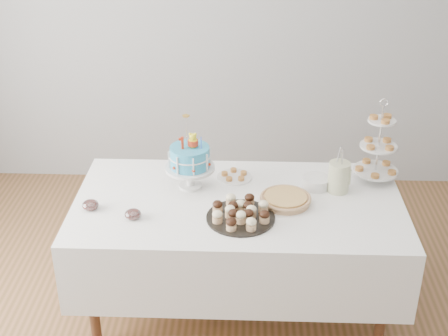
{
  "coord_description": "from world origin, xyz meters",
  "views": [
    {
      "loc": [
        0.03,
        -2.83,
        2.63
      ],
      "look_at": [
        -0.08,
        0.3,
        0.99
      ],
      "focal_mm": 50.0,
      "sensor_mm": 36.0,
      "label": 1
    }
  ],
  "objects_px": {
    "jam_bowl_a": "(133,214)",
    "birthday_cake": "(190,169)",
    "jam_bowl_b": "(90,205)",
    "plate_stack": "(316,182)",
    "tiered_stand": "(379,147)",
    "table": "(238,233)",
    "utensil_pitcher": "(339,176)",
    "cupcake_tray": "(241,212)",
    "pie": "(285,199)",
    "pastry_plate": "(234,176)"
  },
  "relations": [
    {
      "from": "birthday_cake",
      "to": "jam_bowl_b",
      "type": "relative_size",
      "value": 4.84
    },
    {
      "from": "cupcake_tray",
      "to": "pastry_plate",
      "type": "xyz_separation_m",
      "value": [
        -0.05,
        0.47,
        -0.03
      ]
    },
    {
      "from": "pastry_plate",
      "to": "utensil_pitcher",
      "type": "height_order",
      "value": "utensil_pitcher"
    },
    {
      "from": "tiered_stand",
      "to": "jam_bowl_b",
      "type": "distance_m",
      "value": 1.74
    },
    {
      "from": "plate_stack",
      "to": "jam_bowl_b",
      "type": "relative_size",
      "value": 1.78
    },
    {
      "from": "pie",
      "to": "tiered_stand",
      "type": "relative_size",
      "value": 0.56
    },
    {
      "from": "jam_bowl_b",
      "to": "pastry_plate",
      "type": "bearing_deg",
      "value": 26.38
    },
    {
      "from": "plate_stack",
      "to": "utensil_pitcher",
      "type": "distance_m",
      "value": 0.15
    },
    {
      "from": "pie",
      "to": "jam_bowl_a",
      "type": "height_order",
      "value": "jam_bowl_a"
    },
    {
      "from": "plate_stack",
      "to": "pastry_plate",
      "type": "distance_m",
      "value": 0.5
    },
    {
      "from": "cupcake_tray",
      "to": "jam_bowl_b",
      "type": "distance_m",
      "value": 0.86
    },
    {
      "from": "pastry_plate",
      "to": "jam_bowl_b",
      "type": "height_order",
      "value": "jam_bowl_b"
    },
    {
      "from": "birthday_cake",
      "to": "jam_bowl_b",
      "type": "distance_m",
      "value": 0.62
    },
    {
      "from": "cupcake_tray",
      "to": "jam_bowl_b",
      "type": "height_order",
      "value": "cupcake_tray"
    },
    {
      "from": "table",
      "to": "pastry_plate",
      "type": "bearing_deg",
      "value": 96.15
    },
    {
      "from": "birthday_cake",
      "to": "utensil_pitcher",
      "type": "relative_size",
      "value": 1.6
    },
    {
      "from": "pastry_plate",
      "to": "jam_bowl_a",
      "type": "distance_m",
      "value": 0.74
    },
    {
      "from": "tiered_stand",
      "to": "utensil_pitcher",
      "type": "relative_size",
      "value": 1.86
    },
    {
      "from": "cupcake_tray",
      "to": "utensil_pitcher",
      "type": "bearing_deg",
      "value": 30.04
    },
    {
      "from": "tiered_stand",
      "to": "plate_stack",
      "type": "height_order",
      "value": "tiered_stand"
    },
    {
      "from": "pastry_plate",
      "to": "utensil_pitcher",
      "type": "bearing_deg",
      "value": -12.5
    },
    {
      "from": "pastry_plate",
      "to": "jam_bowl_a",
      "type": "xyz_separation_m",
      "value": [
        -0.55,
        -0.49,
        0.01
      ]
    },
    {
      "from": "plate_stack",
      "to": "tiered_stand",
      "type": "bearing_deg",
      "value": 17.4
    },
    {
      "from": "jam_bowl_b",
      "to": "plate_stack",
      "type": "bearing_deg",
      "value": 13.15
    },
    {
      "from": "table",
      "to": "pie",
      "type": "height_order",
      "value": "pie"
    },
    {
      "from": "tiered_stand",
      "to": "table",
      "type": "bearing_deg",
      "value": -160.33
    },
    {
      "from": "pie",
      "to": "utensil_pitcher",
      "type": "xyz_separation_m",
      "value": [
        0.32,
        0.15,
        0.07
      ]
    },
    {
      "from": "cupcake_tray",
      "to": "jam_bowl_b",
      "type": "bearing_deg",
      "value": 175.32
    },
    {
      "from": "tiered_stand",
      "to": "plate_stack",
      "type": "bearing_deg",
      "value": -162.6
    },
    {
      "from": "tiered_stand",
      "to": "pastry_plate",
      "type": "distance_m",
      "value": 0.89
    },
    {
      "from": "birthday_cake",
      "to": "pie",
      "type": "relative_size",
      "value": 1.53
    },
    {
      "from": "jam_bowl_a",
      "to": "pastry_plate",
      "type": "bearing_deg",
      "value": 41.57
    },
    {
      "from": "birthday_cake",
      "to": "cupcake_tray",
      "type": "xyz_separation_m",
      "value": [
        0.31,
        -0.35,
        -0.08
      ]
    },
    {
      "from": "tiered_stand",
      "to": "utensil_pitcher",
      "type": "distance_m",
      "value": 0.32
    },
    {
      "from": "jam_bowl_a",
      "to": "birthday_cake",
      "type": "bearing_deg",
      "value": 51.57
    },
    {
      "from": "cupcake_tray",
      "to": "tiered_stand",
      "type": "distance_m",
      "value": 0.98
    },
    {
      "from": "tiered_stand",
      "to": "cupcake_tray",
      "type": "bearing_deg",
      "value": -149.16
    },
    {
      "from": "pie",
      "to": "pastry_plate",
      "type": "bearing_deg",
      "value": 135.88
    },
    {
      "from": "jam_bowl_b",
      "to": "birthday_cake",
      "type": "bearing_deg",
      "value": 26.83
    },
    {
      "from": "pastry_plate",
      "to": "tiered_stand",
      "type": "bearing_deg",
      "value": 1.36
    },
    {
      "from": "table",
      "to": "birthday_cake",
      "type": "height_order",
      "value": "birthday_cake"
    },
    {
      "from": "pie",
      "to": "jam_bowl_b",
      "type": "distance_m",
      "value": 1.12
    },
    {
      "from": "birthday_cake",
      "to": "plate_stack",
      "type": "xyz_separation_m",
      "value": [
        0.76,
        0.03,
        -0.09
      ]
    },
    {
      "from": "pie",
      "to": "jam_bowl_a",
      "type": "xyz_separation_m",
      "value": [
        -0.85,
        -0.2,
        -0.0
      ]
    },
    {
      "from": "birthday_cake",
      "to": "utensil_pitcher",
      "type": "distance_m",
      "value": 0.89
    },
    {
      "from": "pie",
      "to": "plate_stack",
      "type": "distance_m",
      "value": 0.27
    },
    {
      "from": "jam_bowl_a",
      "to": "table",
      "type": "bearing_deg",
      "value": 19.83
    },
    {
      "from": "cupcake_tray",
      "to": "pastry_plate",
      "type": "bearing_deg",
      "value": 95.51
    },
    {
      "from": "birthday_cake",
      "to": "pastry_plate",
      "type": "distance_m",
      "value": 0.31
    },
    {
      "from": "birthday_cake",
      "to": "jam_bowl_b",
      "type": "xyz_separation_m",
      "value": [
        -0.55,
        -0.28,
        -0.1
      ]
    }
  ]
}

